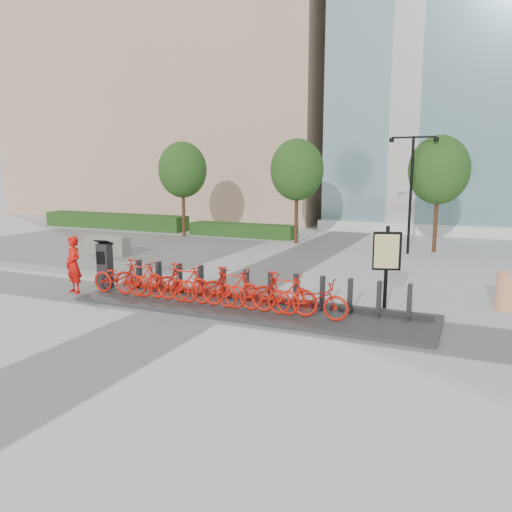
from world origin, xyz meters
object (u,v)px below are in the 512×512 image
at_px(bike_0, 120,278).
at_px(kiosk, 105,265).
at_px(construction_barrel, 507,291).
at_px(worker_red, 73,265).
at_px(map_sign, 387,255).
at_px(jersey_barrier, 107,246).

xyz_separation_m(bike_0, kiosk, (-0.91, 0.46, 0.23)).
relative_size(kiosk, construction_barrel, 1.45).
bearing_deg(worker_red, map_sign, 28.77).
distance_m(jersey_barrier, map_sign, 12.92).
bearing_deg(map_sign, worker_red, 174.25).
relative_size(construction_barrel, map_sign, 0.47).
distance_m(bike_0, construction_barrel, 10.53).
xyz_separation_m(jersey_barrier, map_sign, (12.33, -3.73, 1.05)).
relative_size(worker_red, construction_barrel, 1.65).
xyz_separation_m(bike_0, worker_red, (-1.56, -0.15, 0.29)).
bearing_deg(kiosk, construction_barrel, 7.20).
bearing_deg(bike_0, kiosk, 63.34).
distance_m(bike_0, worker_red, 1.59).
height_order(bike_0, kiosk, kiosk).
bearing_deg(map_sign, bike_0, 175.69).
height_order(kiosk, map_sign, map_sign).
bearing_deg(jersey_barrier, worker_red, -55.64).
bearing_deg(construction_barrel, kiosk, -167.11).
height_order(jersey_barrier, map_sign, map_sign).
height_order(worker_red, jersey_barrier, worker_red).
bearing_deg(worker_red, jersey_barrier, 138.67).
bearing_deg(kiosk, map_sign, 3.53).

